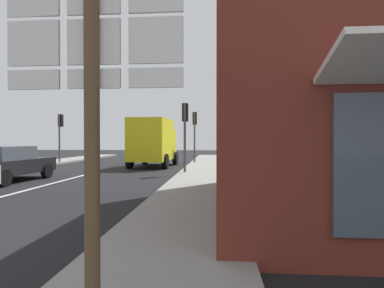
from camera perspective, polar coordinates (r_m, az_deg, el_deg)
name	(u,v)px	position (r m, az deg, el deg)	size (l,w,h in m)	color
ground_plane	(74,178)	(15.14, -20.95, -5.86)	(80.00, 80.00, 0.00)	black
sidewalk_right	(198,184)	(11.71, 1.18, -7.38)	(2.38, 44.00, 0.14)	gray
lane_centre_stripe	(17,193)	(11.69, -29.50, -7.80)	(0.16, 12.00, 0.01)	silver
sedan_far	(7,163)	(14.83, -30.97, -3.10)	(2.10, 4.27, 1.47)	black
delivery_truck	(153,141)	(20.20, -7.13, 0.50)	(2.66, 5.09, 3.05)	yellow
route_sign_post	(93,108)	(2.99, -17.82, 6.26)	(1.66, 0.14, 3.20)	brown
traffic_light_far_left	(60,127)	(24.58, -23.11, 2.87)	(0.30, 0.49, 3.62)	#47474C
traffic_light_near_right	(185,122)	(15.50, -1.28, 4.11)	(0.30, 0.49, 3.56)	#47474C
traffic_light_far_right	(195,126)	(22.28, 0.50, 3.41)	(0.30, 0.49, 3.75)	#47474C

